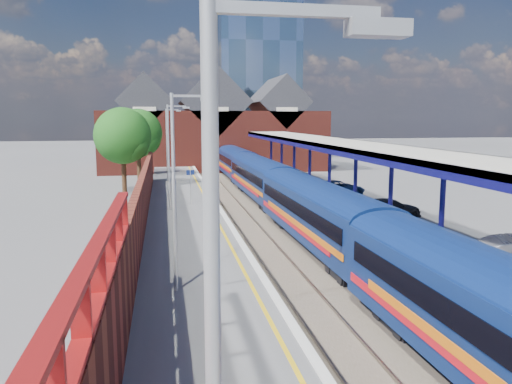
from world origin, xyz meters
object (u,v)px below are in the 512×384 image
at_px(parked_car_blue, 337,188).
at_px(lamp_post_c, 171,151).
at_px(platform_sign, 190,181).
at_px(train, 283,189).
at_px(lamp_post_d, 168,140).
at_px(lamp_post_b, 178,181).
at_px(parked_car_dark, 389,209).

bearing_deg(parked_car_blue, lamp_post_c, 97.69).
bearing_deg(lamp_post_c, platform_sign, 55.74).
xyz_separation_m(train, lamp_post_c, (-7.86, -0.77, 2.87)).
relative_size(lamp_post_c, lamp_post_d, 1.00).
relative_size(train, lamp_post_b, 9.42).
relative_size(train, parked_car_blue, 14.82).
relative_size(train, lamp_post_d, 9.42).
distance_m(lamp_post_d, platform_sign, 14.25).
relative_size(train, parked_car_dark, 15.25).
bearing_deg(platform_sign, lamp_post_b, -94.33).
height_order(train, platform_sign, platform_sign).
height_order(train, parked_car_dark, train).
height_order(lamp_post_b, lamp_post_d, same).
height_order(lamp_post_b, parked_car_blue, lamp_post_b).
xyz_separation_m(train, parked_car_blue, (5.17, 3.08, -0.50)).
bearing_deg(lamp_post_c, lamp_post_b, -90.00).
bearing_deg(train, parked_car_dark, -49.82).
distance_m(lamp_post_b, lamp_post_d, 32.00).
distance_m(train, lamp_post_c, 8.40).
bearing_deg(train, lamp_post_d, 117.29).
bearing_deg(parked_car_dark, lamp_post_c, 52.44).
bearing_deg(parked_car_dark, lamp_post_d, 16.19).
bearing_deg(platform_sign, lamp_post_d, 95.56).
height_order(lamp_post_d, platform_sign, lamp_post_d).
bearing_deg(lamp_post_b, parked_car_blue, 56.73).
bearing_deg(lamp_post_d, platform_sign, -84.44).
bearing_deg(parked_car_dark, platform_sign, 42.56).
xyz_separation_m(lamp_post_d, platform_sign, (1.36, -14.00, -2.30)).
relative_size(platform_sign, parked_car_dark, 0.58).
height_order(lamp_post_c, lamp_post_d, same).
distance_m(lamp_post_c, platform_sign, 3.34).
relative_size(parked_car_dark, parked_car_blue, 0.97).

